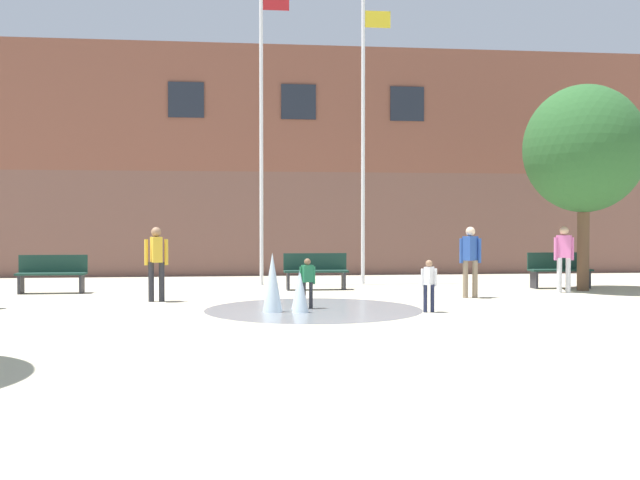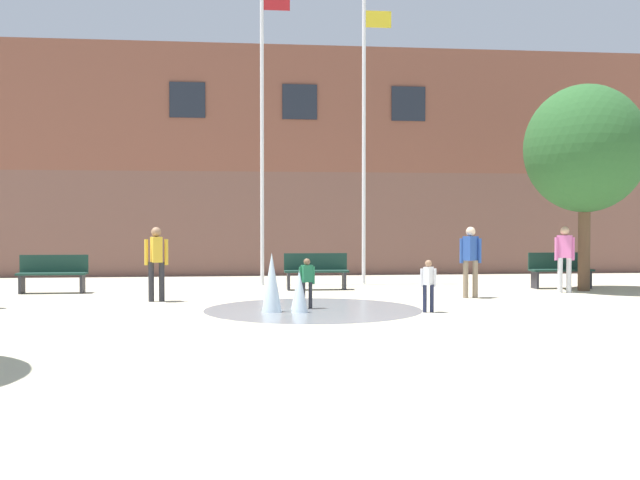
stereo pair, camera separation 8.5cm
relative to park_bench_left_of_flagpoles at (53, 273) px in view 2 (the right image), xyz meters
The scene contains 14 objects.
ground_plane 11.44m from the park_bench_left_of_flagpoles, 56.23° to the right, with size 100.00×100.00×0.00m, color #BCB299.
library_building 10.86m from the park_bench_left_of_flagpoles, 52.32° to the left, with size 36.00×6.05×7.29m.
splash_fountain 6.89m from the park_bench_left_of_flagpoles, 37.58° to the right, with size 4.22×4.22×1.12m.
park_bench_left_of_flagpoles is the anchor object (origin of this frame).
park_bench_under_left_flagpole 6.35m from the park_bench_left_of_flagpoles, ahead, with size 1.60×0.44×0.91m.
park_bench_far_right 12.61m from the park_bench_left_of_flagpoles, ahead, with size 1.60×0.44×0.91m.
adult_watching 12.25m from the park_bench_left_of_flagpoles, ahead, with size 0.50×0.35×1.59m.
child_with_pink_shirt 6.92m from the park_bench_left_of_flagpoles, 34.03° to the right, with size 0.31×0.20×0.99m.
adult_in_red 9.82m from the park_bench_left_of_flagpoles, 13.00° to the right, with size 0.50×0.37×1.59m.
adult_near_bench 3.50m from the park_bench_left_of_flagpoles, 39.74° to the right, with size 0.50×0.38×1.59m.
child_in_fountain 9.24m from the park_bench_left_of_flagpoles, 30.68° to the right, with size 0.31×0.24×0.99m.
flagpole_left 6.61m from the park_bench_left_of_flagpoles, 18.58° to the left, with size 0.80×0.10×8.20m.
flagpole_right 8.83m from the park_bench_left_of_flagpoles, 12.28° to the left, with size 0.80×0.10×7.82m.
street_tree_near_building 13.25m from the park_bench_left_of_flagpoles, ahead, with size 2.95×2.95×5.07m.
Camera 2 is at (-1.97, -8.91, 1.71)m, focal length 42.00 mm.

